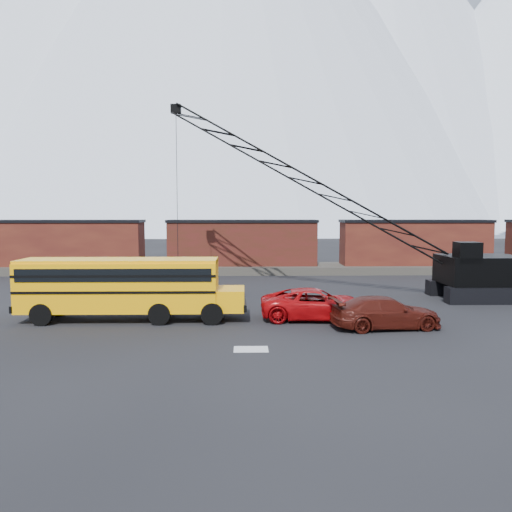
{
  "coord_description": "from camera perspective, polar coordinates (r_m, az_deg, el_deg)",
  "views": [
    {
      "loc": [
        0.29,
        -23.89,
        5.59
      ],
      "look_at": [
        0.9,
        5.35,
        3.0
      ],
      "focal_mm": 35.0,
      "sensor_mm": 36.0,
      "label": 1
    }
  ],
  "objects": [
    {
      "name": "boxcar_mid",
      "position": [
        45.98,
        -1.56,
        1.53
      ],
      "size": [
        13.7,
        3.1,
        4.17
      ],
      "color": "#501816",
      "rests_on": "gravel_berm"
    },
    {
      "name": "mountain_ridge",
      "position": [
        318.83,
        -0.1,
        20.89
      ],
      "size": [
        800.0,
        340.0,
        240.0
      ],
      "color": "white",
      "rests_on": "ground"
    },
    {
      "name": "crawler_crane",
      "position": [
        33.88,
        6.54,
        8.07
      ],
      "size": [
        23.12,
        6.73,
        13.24
      ],
      "color": "black",
      "rests_on": "ground"
    },
    {
      "name": "snow_patch",
      "position": [
        20.66,
        -0.58,
        -10.61
      ],
      "size": [
        1.4,
        0.9,
        0.02
      ],
      "primitive_type": "cube",
      "color": "silver",
      "rests_on": "ground"
    },
    {
      "name": "boxcar_west_near",
      "position": [
        48.78,
        -20.71,
        1.41
      ],
      "size": [
        13.7,
        3.1,
        4.17
      ],
      "color": "#401612",
      "rests_on": "gravel_berm"
    },
    {
      "name": "school_bus",
      "position": [
        26.55,
        -14.56,
        -3.32
      ],
      "size": [
        11.65,
        2.65,
        3.19
      ],
      "color": "#FEAA05",
      "rests_on": "ground"
    },
    {
      "name": "boxcar_east_near",
      "position": [
        48.59,
        17.67,
        1.48
      ],
      "size": [
        13.7,
        3.1,
        4.17
      ],
      "color": "#401612",
      "rests_on": "gravel_berm"
    },
    {
      "name": "maroon_suv",
      "position": [
        24.91,
        14.59,
        -6.27
      ],
      "size": [
        5.49,
        2.75,
        1.53
      ],
      "primitive_type": "imported",
      "rotation": [
        0.0,
        0.0,
        1.69
      ],
      "color": "#44120C",
      "rests_on": "ground"
    },
    {
      "name": "ground",
      "position": [
        24.54,
        -1.86,
        -8.11
      ],
      "size": [
        160.0,
        160.0,
        0.0
      ],
      "primitive_type": "plane",
      "color": "black",
      "rests_on": "ground"
    },
    {
      "name": "red_pickup",
      "position": [
        26.26,
        6.91,
        -5.48
      ],
      "size": [
        5.91,
        2.94,
        1.61
      ],
      "primitive_type": "imported",
      "rotation": [
        0.0,
        0.0,
        1.52
      ],
      "color": "#B0080C",
      "rests_on": "ground"
    },
    {
      "name": "gravel_berm",
      "position": [
        46.19,
        -1.55,
        -1.46
      ],
      "size": [
        120.0,
        5.0,
        0.7
      ],
      "primitive_type": "cube",
      "color": "#49453C",
      "rests_on": "ground"
    }
  ]
}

